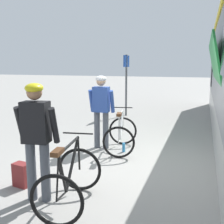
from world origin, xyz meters
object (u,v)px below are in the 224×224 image
backpack_on_platform (22,175)px  platform_sign_post (126,75)px  cyclist_far_in_blue (101,105)px  cyclist_near_in_dark (36,132)px  bicycle_far_white (121,134)px  water_bottle_near_the_bikes (124,147)px  bicycle_near_black (69,180)px

backpack_on_platform → platform_sign_post: 6.78m
cyclist_far_in_blue → backpack_on_platform: cyclist_far_in_blue is taller
cyclist_near_in_dark → bicycle_far_white: bearing=79.8°
platform_sign_post → bicycle_far_white: bearing=-75.4°
backpack_on_platform → water_bottle_near_the_bikes: bearing=72.6°
platform_sign_post → bicycle_near_black: bearing=-80.4°
bicycle_near_black → platform_sign_post: platform_sign_post is taller
bicycle_near_black → platform_sign_post: size_ratio=0.49×
backpack_on_platform → bicycle_near_black: bearing=-8.2°
cyclist_near_in_dark → backpack_on_platform: size_ratio=4.40×
bicycle_near_black → platform_sign_post: (-1.17, 6.95, 1.22)m
cyclist_far_in_blue → bicycle_far_white: 0.83m
platform_sign_post → water_bottle_near_the_bikes: bearing=-74.5°
bicycle_far_white → cyclist_near_in_dark: bearing=-100.2°
cyclist_near_in_dark → water_bottle_near_the_bikes: cyclist_near_in_dark is taller
bicycle_near_black → backpack_on_platform: bearing=163.2°
backpack_on_platform → water_bottle_near_the_bikes: 2.52m
cyclist_far_in_blue → backpack_on_platform: (-0.50, -2.39, -0.85)m
cyclist_near_in_dark → backpack_on_platform: bearing=151.4°
cyclist_far_in_blue → bicycle_near_black: 2.84m
bicycle_near_black → bicycle_far_white: 2.64m
backpack_on_platform → platform_sign_post: platform_sign_post is taller
cyclist_near_in_dark → platform_sign_post: bearing=95.3°
bicycle_far_white → backpack_on_platform: 2.54m
bicycle_near_black → backpack_on_platform: bicycle_near_black is taller
cyclist_near_in_dark → cyclist_far_in_blue: 2.68m
cyclist_near_in_dark → cyclist_far_in_blue: size_ratio=1.00×
cyclist_near_in_dark → bicycle_far_white: size_ratio=1.48×
bicycle_near_black → bicycle_far_white: size_ratio=0.99×
backpack_on_platform → water_bottle_near_the_bikes: (1.10, 2.26, -0.09)m
cyclist_far_in_blue → bicycle_far_white: cyclist_far_in_blue is taller
bicycle_near_black → cyclist_near_in_dark: bearing=177.0°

